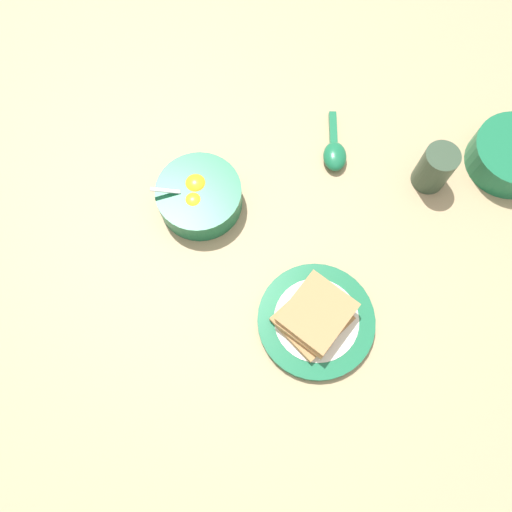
# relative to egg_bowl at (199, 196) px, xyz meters

# --- Properties ---
(ground_plane) EXTENTS (3.00, 3.00, 0.00)m
(ground_plane) POSITION_rel_egg_bowl_xyz_m (0.24, -0.19, -0.03)
(ground_plane) COLOR tan
(egg_bowl) EXTENTS (0.16, 0.16, 0.08)m
(egg_bowl) POSITION_rel_egg_bowl_xyz_m (0.00, 0.00, 0.00)
(egg_bowl) COLOR #196B42
(egg_bowl) RESTS_ON ground_plane
(toast_plate) EXTENTS (0.21, 0.21, 0.02)m
(toast_plate) POSITION_rel_egg_bowl_xyz_m (-0.01, -0.31, -0.02)
(toast_plate) COLOR #196B42
(toast_plate) RESTS_ON ground_plane
(toast_sandwich) EXTENTS (0.12, 0.11, 0.04)m
(toast_sandwich) POSITION_rel_egg_bowl_xyz_m (-0.02, -0.31, 0.01)
(toast_sandwich) COLOR tan
(toast_sandwich) RESTS_ON toast_plate
(soup_spoon) EXTENTS (0.12, 0.12, 0.03)m
(soup_spoon) POSITION_rel_egg_bowl_xyz_m (0.26, -0.11, -0.02)
(soup_spoon) COLOR #196B42
(soup_spoon) RESTS_ON ground_plane
(congee_bowl) EXTENTS (0.16, 0.16, 0.06)m
(congee_bowl) POSITION_rel_egg_bowl_xyz_m (0.48, -0.36, 0.00)
(congee_bowl) COLOR #196B42
(congee_bowl) RESTS_ON ground_plane
(drinking_cup) EXTENTS (0.06, 0.06, 0.09)m
(drinking_cup) POSITION_rel_egg_bowl_xyz_m (0.34, -0.27, 0.02)
(drinking_cup) COLOR #334733
(drinking_cup) RESTS_ON ground_plane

